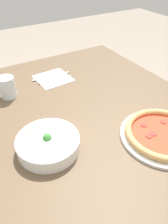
{
  "coord_description": "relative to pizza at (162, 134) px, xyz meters",
  "views": [
    {
      "loc": [
        -0.6,
        0.43,
        1.35
      ],
      "look_at": [
        0.04,
        0.05,
        0.77
      ],
      "focal_mm": 35.0,
      "sensor_mm": 36.0,
      "label": 1
    }
  ],
  "objects": [
    {
      "name": "napkin",
      "position": [
        0.64,
        0.17,
        -0.02
      ],
      "size": [
        0.19,
        0.19,
        0.0
      ],
      "color": "white",
      "rests_on": "dining_table"
    },
    {
      "name": "dining_table",
      "position": [
        0.23,
        0.14,
        -0.11
      ],
      "size": [
        1.39,
        0.99,
        0.75
      ],
      "color": "brown",
      "rests_on": "ground_plane"
    },
    {
      "name": "bowl",
      "position": [
        0.17,
        0.4,
        0.01
      ],
      "size": [
        0.23,
        0.23,
        0.07
      ],
      "color": "white",
      "rests_on": "dining_table"
    },
    {
      "name": "fork",
      "position": [
        0.62,
        0.17,
        -0.01
      ],
      "size": [
        0.02,
        0.19,
        0.0
      ],
      "rotation": [
        0.0,
        0.0,
        1.5
      ],
      "color": "silver",
      "rests_on": "napkin"
    },
    {
      "name": "knife",
      "position": [
        0.67,
        0.16,
        -0.01
      ],
      "size": [
        0.03,
        0.22,
        0.01
      ],
      "rotation": [
        0.0,
        0.0,
        1.5
      ],
      "color": "silver",
      "rests_on": "napkin"
    },
    {
      "name": "glass",
      "position": [
        0.59,
        0.43,
        0.03
      ],
      "size": [
        0.08,
        0.08,
        0.11
      ],
      "color": "silver",
      "rests_on": "dining_table"
    },
    {
      "name": "pizza",
      "position": [
        0.0,
        0.0,
        0.0
      ],
      "size": [
        0.32,
        0.32,
        0.04
      ],
      "color": "white",
      "rests_on": "dining_table"
    },
    {
      "name": "ground_plane",
      "position": [
        0.23,
        0.14,
        -0.77
      ],
      "size": [
        8.0,
        8.0,
        0.0
      ],
      "primitive_type": "plane",
      "color": "gray"
    }
  ]
}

